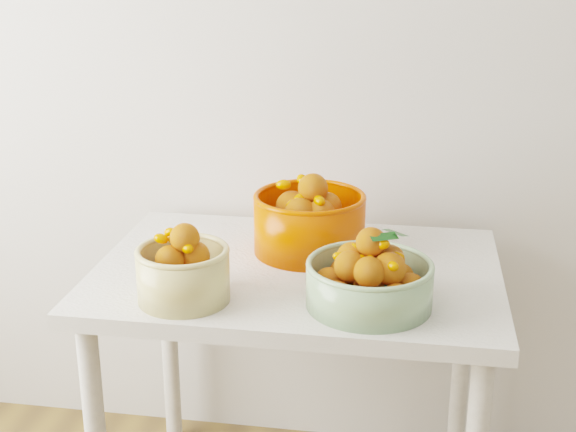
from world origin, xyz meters
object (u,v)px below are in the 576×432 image
object	(u,v)px
bowl_cream	(183,272)
bowl_green	(369,279)
bowl_orange	(309,221)
table	(297,302)

from	to	relation	value
bowl_cream	bowl_green	bearing A→B (deg)	5.00
bowl_orange	table	bearing A→B (deg)	-97.01
bowl_green	bowl_orange	xyz separation A→B (m)	(-0.18, 0.30, 0.02)
bowl_cream	bowl_green	size ratio (longest dim) A/B	0.63
table	bowl_cream	size ratio (longest dim) A/B	4.27
bowl_cream	bowl_orange	xyz separation A→B (m)	(0.24, 0.34, 0.01)
table	bowl_cream	bearing A→B (deg)	-134.97
bowl_green	bowl_orange	size ratio (longest dim) A/B	1.17
table	bowl_orange	bearing A→B (deg)	82.99
bowl_cream	bowl_orange	world-z (taller)	bowl_orange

